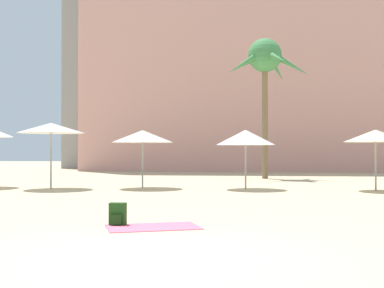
{
  "coord_description": "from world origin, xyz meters",
  "views": [
    {
      "loc": [
        1.3,
        -6.69,
        1.38
      ],
      "look_at": [
        -0.05,
        6.08,
        1.56
      ],
      "focal_mm": 48.33,
      "sensor_mm": 36.0,
      "label": 1
    }
  ],
  "objects": [
    {
      "name": "backpack",
      "position": [
        -1.08,
        2.68,
        0.2
      ],
      "size": [
        0.3,
        0.24,
        0.42
      ],
      "rotation": [
        0.0,
        0.0,
        4.7
      ],
      "color": "#1C4415",
      "rests_on": "ground"
    },
    {
      "name": "cafe_umbrella_0",
      "position": [
        -5.8,
        11.48,
        2.22
      ],
      "size": [
        2.43,
        2.43,
        2.4
      ],
      "color": "gray",
      "rests_on": "ground"
    },
    {
      "name": "ground",
      "position": [
        0.0,
        0.0,
        0.0
      ],
      "size": [
        120.0,
        120.0,
        0.0
      ],
      "primitive_type": "plane",
      "color": "#C6B28C"
    },
    {
      "name": "cafe_umbrella_2",
      "position": [
        5.75,
        11.76,
        1.91
      ],
      "size": [
        2.18,
        2.18,
        2.12
      ],
      "color": "gray",
      "rests_on": "ground"
    },
    {
      "name": "hotel_pink",
      "position": [
        2.85,
        31.9,
        9.71
      ],
      "size": [
        25.97,
        9.04,
        19.42
      ],
      "primitive_type": "cube",
      "color": "#DB9989",
      "rests_on": "ground"
    },
    {
      "name": "cafe_umbrella_4",
      "position": [
        -2.54,
        12.12,
        1.92
      ],
      "size": [
        2.29,
        2.29,
        2.15
      ],
      "color": "gray",
      "rests_on": "ground"
    },
    {
      "name": "cafe_umbrella_1",
      "position": [
        1.26,
        12.06,
        1.87
      ],
      "size": [
        2.14,
        2.14,
        2.15
      ],
      "color": "gray",
      "rests_on": "ground"
    },
    {
      "name": "beach_towel",
      "position": [
        -0.39,
        2.52,
        0.01
      ],
      "size": [
        1.89,
        1.5,
        0.01
      ],
      "primitive_type": "cube",
      "rotation": [
        0.0,
        0.0,
        0.36
      ],
      "color": "#EF6684",
      "rests_on": "ground"
    },
    {
      "name": "palm_tree_far_left",
      "position": [
        2.23,
        19.42,
        5.87
      ],
      "size": [
        4.28,
        4.3,
        7.04
      ],
      "color": "brown",
      "rests_on": "ground"
    },
    {
      "name": "hotel_tower_gray",
      "position": [
        -4.81,
        37.22,
        11.29
      ],
      "size": [
        16.78,
        9.39,
        22.59
      ],
      "primitive_type": "cube",
      "color": "gray",
      "rests_on": "ground"
    }
  ]
}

